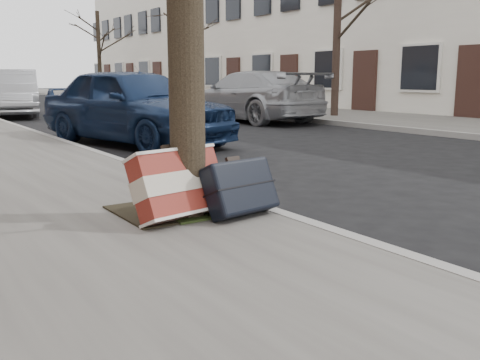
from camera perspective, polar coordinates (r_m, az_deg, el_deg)
ground at (r=4.97m, az=20.41°, el=-4.08°), size 120.00×120.00×0.00m
far_sidewalk at (r=21.32m, az=-0.64°, el=7.79°), size 4.00×70.00×0.12m
house_far at (r=25.49m, az=8.52°, el=16.15°), size 6.70×40.00×7.20m
dirt_patch at (r=4.55m, az=-7.58°, el=-3.19°), size 0.85×0.85×0.02m
suitcase_red at (r=4.20m, az=-6.57°, el=-0.48°), size 0.79×0.52×0.57m
suitcase_navy at (r=4.29m, az=0.01°, el=-0.77°), size 0.66×0.44×0.48m
car_near_front at (r=10.08m, az=-11.24°, el=7.81°), size 2.64×4.49×1.43m
car_near_mid at (r=18.55m, az=-23.19°, el=8.54°), size 2.50×4.70×1.47m
car_far_front at (r=15.17m, az=1.02°, el=8.92°), size 2.24×4.91×1.39m
car_far_back at (r=24.87m, az=-13.37°, el=9.49°), size 2.69×4.56×1.46m
tree_far_a at (r=16.11m, az=10.34°, el=16.38°), size 0.22×0.22×5.37m
tree_far_b at (r=23.97m, az=-6.56°, el=13.76°), size 0.21×0.21×4.64m
tree_far_c at (r=33.10m, az=-14.81°, el=12.86°), size 0.23×0.23×4.85m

